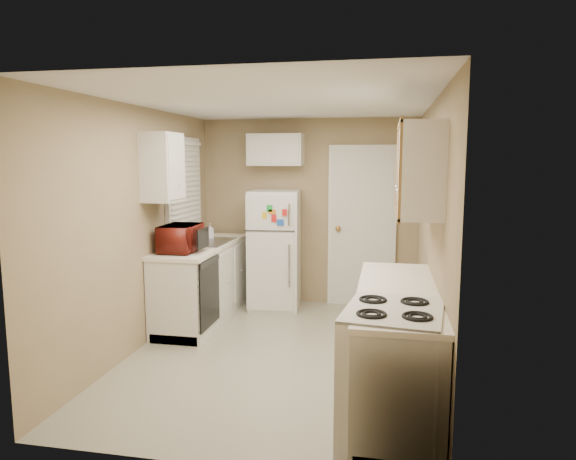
# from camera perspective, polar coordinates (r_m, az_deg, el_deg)

# --- Properties ---
(floor) EXTENTS (3.80, 3.80, 0.00)m
(floor) POSITION_cam_1_polar(r_m,az_deg,el_deg) (5.16, -1.08, -13.52)
(floor) COLOR #AFAB95
(floor) RESTS_ON ground
(ceiling) EXTENTS (3.80, 3.80, 0.00)m
(ceiling) POSITION_cam_1_polar(r_m,az_deg,el_deg) (4.83, -1.16, 14.02)
(ceiling) COLOR white
(ceiling) RESTS_ON floor
(wall_left) EXTENTS (3.80, 3.80, 0.00)m
(wall_left) POSITION_cam_1_polar(r_m,az_deg,el_deg) (5.32, -16.03, 0.20)
(wall_left) COLOR #9B8662
(wall_left) RESTS_ON floor
(wall_right) EXTENTS (3.80, 3.80, 0.00)m
(wall_right) POSITION_cam_1_polar(r_m,az_deg,el_deg) (4.76, 15.59, -0.65)
(wall_right) COLOR #9B8662
(wall_right) RESTS_ON floor
(wall_back) EXTENTS (2.80, 2.80, 0.00)m
(wall_back) POSITION_cam_1_polar(r_m,az_deg,el_deg) (6.71, 2.27, 2.03)
(wall_back) COLOR #9B8662
(wall_back) RESTS_ON floor
(wall_front) EXTENTS (2.80, 2.80, 0.00)m
(wall_front) POSITION_cam_1_polar(r_m,az_deg,el_deg) (3.05, -8.61, -5.15)
(wall_front) COLOR #9B8662
(wall_front) RESTS_ON floor
(left_counter) EXTENTS (0.60, 1.80, 0.90)m
(left_counter) POSITION_cam_1_polar(r_m,az_deg,el_deg) (6.15, -9.45, -5.70)
(left_counter) COLOR silver
(left_counter) RESTS_ON floor
(dishwasher) EXTENTS (0.03, 0.58, 0.72)m
(dishwasher) POSITION_cam_1_polar(r_m,az_deg,el_deg) (5.50, -8.78, -6.89)
(dishwasher) COLOR black
(dishwasher) RESTS_ON floor
(sink) EXTENTS (0.54, 0.74, 0.16)m
(sink) POSITION_cam_1_polar(r_m,az_deg,el_deg) (6.21, -9.05, -1.70)
(sink) COLOR gray
(sink) RESTS_ON left_counter
(microwave) EXTENTS (0.53, 0.30, 0.35)m
(microwave) POSITION_cam_1_polar(r_m,az_deg,el_deg) (5.60, -11.83, -0.84)
(microwave) COLOR maroon
(microwave) RESTS_ON left_counter
(soap_bottle) EXTENTS (0.11, 0.11, 0.19)m
(soap_bottle) POSITION_cam_1_polar(r_m,az_deg,el_deg) (6.46, -8.65, -0.06)
(soap_bottle) COLOR white
(soap_bottle) RESTS_ON left_counter
(window_blinds) EXTENTS (0.10, 0.98, 1.08)m
(window_blinds) POSITION_cam_1_polar(r_m,az_deg,el_deg) (6.22, -11.46, 5.12)
(window_blinds) COLOR silver
(window_blinds) RESTS_ON wall_left
(upper_cabinet_left) EXTENTS (0.30, 0.45, 0.70)m
(upper_cabinet_left) POSITION_cam_1_polar(r_m,az_deg,el_deg) (5.41, -13.79, 6.78)
(upper_cabinet_left) COLOR silver
(upper_cabinet_left) RESTS_ON wall_left
(refrigerator) EXTENTS (0.66, 0.65, 1.49)m
(refrigerator) POSITION_cam_1_polar(r_m,az_deg,el_deg) (6.50, -1.46, -2.19)
(refrigerator) COLOR silver
(refrigerator) RESTS_ON floor
(cabinet_over_fridge) EXTENTS (0.70, 0.30, 0.40)m
(cabinet_over_fridge) POSITION_cam_1_polar(r_m,az_deg,el_deg) (6.60, -1.37, 8.90)
(cabinet_over_fridge) COLOR silver
(cabinet_over_fridge) RESTS_ON wall_back
(interior_door) EXTENTS (0.86, 0.06, 2.08)m
(interior_door) POSITION_cam_1_polar(r_m,az_deg,el_deg) (6.62, 8.21, 0.31)
(interior_door) COLOR silver
(interior_door) RESTS_ON floor
(right_counter) EXTENTS (0.60, 2.00, 0.90)m
(right_counter) POSITION_cam_1_polar(r_m,az_deg,el_deg) (4.15, 11.86, -12.47)
(right_counter) COLOR silver
(right_counter) RESTS_ON floor
(stove) EXTENTS (0.71, 0.83, 0.92)m
(stove) POSITION_cam_1_polar(r_m,az_deg,el_deg) (3.61, 11.48, -15.45)
(stove) COLOR silver
(stove) RESTS_ON floor
(upper_cabinet_right) EXTENTS (0.30, 1.20, 0.70)m
(upper_cabinet_right) POSITION_cam_1_polar(r_m,az_deg,el_deg) (4.21, 14.38, 6.51)
(upper_cabinet_right) COLOR silver
(upper_cabinet_right) RESTS_ON wall_right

